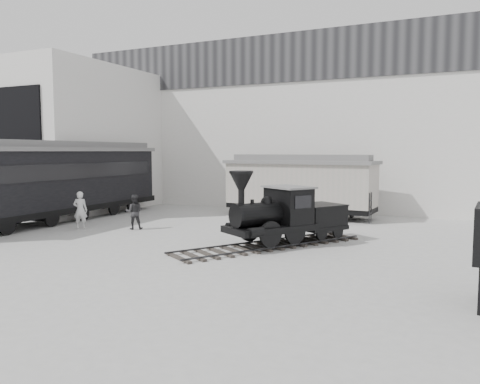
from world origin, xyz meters
The scene contains 8 objects.
ground centered at (0.00, 0.00, 0.00)m, with size 90.00×90.00×0.00m, color #9E9E9B.
north_wall centered at (0.00, 14.98, 5.55)m, with size 34.00×2.51×11.00m.
west_pavilion centered at (-14.50, 9.96, 4.49)m, with size 7.00×12.11×9.00m.
locomotive centered at (1.69, 3.35, 1.08)m, with size 6.03×7.96×2.94m.
boxcar centered at (-0.13, 11.51, 1.86)m, with size 8.85×3.33×3.55m.
passenger_coach centered at (-11.43, 4.51, 2.18)m, with size 3.25×14.80×3.96m.
visitor_a centered at (-8.49, 3.01, 0.91)m, with size 0.66×0.44×1.82m, color silver.
visitor_b centered at (-6.04, 3.97, 0.84)m, with size 0.82×0.64×1.68m, color #2C2B2D.
Camera 1 is at (7.77, -14.18, 3.75)m, focal length 35.00 mm.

